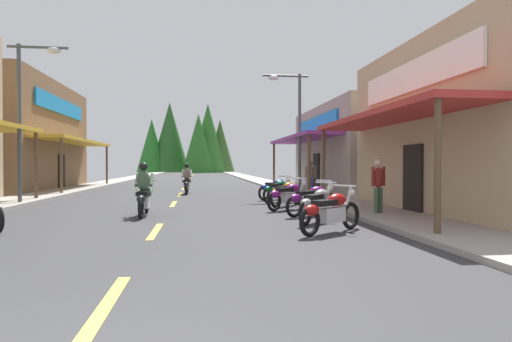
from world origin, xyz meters
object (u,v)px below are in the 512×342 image
(motorcycle_parked_right_4, at_px, (286,193))
(motorcycle_parked_right_6, at_px, (276,188))
(motorcycle_parked_right_2, at_px, (312,199))
(streetlamp_left, at_px, (29,100))
(streetlamp_right, at_px, (292,116))
(motorcycle_parked_right_0, at_px, (331,211))
(motorcycle_parked_right_3, at_px, (289,195))
(rider_cruising_trailing, at_px, (187,181))
(pedestrian_browsing, at_px, (311,176))
(rider_cruising_lead, at_px, (144,194))
(motorcycle_parked_right_5, at_px, (278,190))
(pedestrian_by_shop, at_px, (378,183))
(motorcycle_parked_right_1, at_px, (318,204))

(motorcycle_parked_right_4, xyz_separation_m, motorcycle_parked_right_6, (0.16, 2.97, 0.00))
(motorcycle_parked_right_2, bearing_deg, streetlamp_left, 122.56)
(streetlamp_right, relative_size, motorcycle_parked_right_0, 3.21)
(motorcycle_parked_right_3, distance_m, motorcycle_parked_right_4, 1.24)
(streetlamp_right, relative_size, rider_cruising_trailing, 2.67)
(motorcycle_parked_right_3, height_order, pedestrian_browsing, pedestrian_browsing)
(rider_cruising_lead, distance_m, rider_cruising_trailing, 9.32)
(streetlamp_right, distance_m, rider_cruising_lead, 9.53)
(motorcycle_parked_right_0, bearing_deg, motorcycle_parked_right_6, 50.95)
(motorcycle_parked_right_2, distance_m, rider_cruising_trailing, 10.58)
(motorcycle_parked_right_5, xyz_separation_m, rider_cruising_trailing, (-3.75, 5.18, 0.17))
(streetlamp_left, distance_m, motorcycle_parked_right_2, 11.14)
(rider_cruising_lead, distance_m, pedestrian_by_shop, 6.78)
(pedestrian_by_shop, bearing_deg, motorcycle_parked_right_2, 45.17)
(rider_cruising_trailing, bearing_deg, motorcycle_parked_right_3, -155.31)
(motorcycle_parked_right_0, height_order, motorcycle_parked_right_1, same)
(motorcycle_parked_right_2, distance_m, pedestrian_browsing, 8.26)
(motorcycle_parked_right_5, bearing_deg, motorcycle_parked_right_0, -139.18)
(motorcycle_parked_right_1, xyz_separation_m, motorcycle_parked_right_5, (0.07, 6.10, 0.00))
(motorcycle_parked_right_0, distance_m, rider_cruising_lead, 5.79)
(rider_cruising_lead, height_order, pedestrian_by_shop, pedestrian_by_shop)
(motorcycle_parked_right_3, distance_m, pedestrian_browsing, 6.76)
(motorcycle_parked_right_2, height_order, motorcycle_parked_right_5, same)
(streetlamp_left, relative_size, rider_cruising_trailing, 2.78)
(streetlamp_left, distance_m, motorcycle_parked_right_5, 9.97)
(motorcycle_parked_right_2, xyz_separation_m, pedestrian_browsing, (2.06, 7.99, 0.47))
(motorcycle_parked_right_1, height_order, pedestrian_by_shop, pedestrian_by_shop)
(motorcycle_parked_right_2, distance_m, pedestrian_by_shop, 1.94)
(motorcycle_parked_right_0, bearing_deg, rider_cruising_lead, 103.82)
(motorcycle_parked_right_3, bearing_deg, rider_cruising_lead, 155.89)
(motorcycle_parked_right_1, xyz_separation_m, pedestrian_browsing, (2.29, 9.45, 0.47))
(motorcycle_parked_right_5, height_order, motorcycle_parked_right_6, same)
(motorcycle_parked_right_5, distance_m, motorcycle_parked_right_6, 1.26)
(motorcycle_parked_right_1, xyz_separation_m, pedestrian_by_shop, (2.04, 0.93, 0.48))
(motorcycle_parked_right_5, bearing_deg, motorcycle_parked_right_6, 36.47)
(streetlamp_right, bearing_deg, motorcycle_parked_right_6, -125.41)
(motorcycle_parked_right_3, relative_size, motorcycle_parked_right_6, 0.99)
(motorcycle_parked_right_3, xyz_separation_m, rider_cruising_lead, (-4.54, -1.14, 0.17))
(motorcycle_parked_right_4, relative_size, pedestrian_browsing, 1.01)
(pedestrian_by_shop, bearing_deg, motorcycle_parked_right_5, -7.61)
(motorcycle_parked_right_0, distance_m, motorcycle_parked_right_3, 4.83)
(motorcycle_parked_right_1, height_order, pedestrian_browsing, pedestrian_browsing)
(motorcycle_parked_right_0, distance_m, motorcycle_parked_right_5, 7.78)
(motorcycle_parked_right_2, distance_m, rider_cruising_lead, 4.91)
(motorcycle_parked_right_0, bearing_deg, motorcycle_parked_right_2, 45.82)
(motorcycle_parked_right_5, height_order, pedestrian_by_shop, pedestrian_by_shop)
(motorcycle_parked_right_6, relative_size, rider_cruising_lead, 0.83)
(motorcycle_parked_right_6, bearing_deg, streetlamp_left, 150.42)
(motorcycle_parked_right_0, xyz_separation_m, motorcycle_parked_right_5, (0.25, 7.78, 0.00))
(motorcycle_parked_right_6, xyz_separation_m, pedestrian_browsing, (2.09, 2.10, 0.47))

